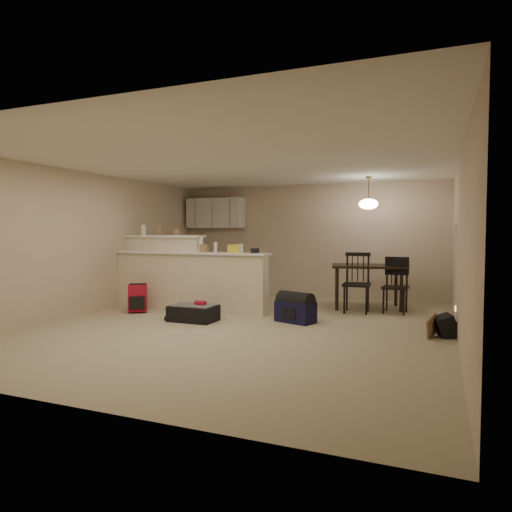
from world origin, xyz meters
The scene contains 23 objects.
room centered at (0.00, 0.00, 1.25)m, with size 7.00×7.02×2.50m.
breakfast_bar centered at (-1.76, 0.98, 0.61)m, with size 3.08×0.58×1.39m.
upper_cabinets centered at (-2.20, 3.32, 1.90)m, with size 1.40×0.34×0.70m, color white.
kitchen_counter centered at (-2.00, 3.19, 0.45)m, with size 1.80×0.60×0.90m, color white.
thermostat centered at (2.98, 1.55, 1.50)m, with size 0.02×0.12×0.12m, color beige.
jar centered at (-2.66, 1.12, 1.49)m, with size 0.10×0.10×0.20m, color silver.
cereal_box centered at (-2.28, 1.12, 1.47)m, with size 0.10×0.07×0.16m, color #8F6A49.
small_box centered at (-1.90, 1.12, 1.45)m, with size 0.08×0.06×0.12m, color #8F6A49.
bottle_a centered at (-1.25, 0.90, 1.22)m, with size 0.07×0.07×0.26m, color silver.
bottle_b centered at (-0.96, 0.90, 1.18)m, with size 0.06×0.06×0.18m, color silver.
bag_lump centered at (-0.57, 0.90, 1.16)m, with size 0.22×0.18×0.14m, color #8F6A49.
pouch centered at (-0.20, 0.90, 1.13)m, with size 0.12×0.10×0.08m, color #8F6A49.
extra_item_x centered at (-0.46, 0.90, 1.17)m, with size 0.07×0.07×0.16m, color silver.
extra_item_y centered at (-1.19, 0.90, 1.16)m, with size 0.13×0.10×0.14m, color #8F6A49.
dining_table centered at (1.49, 2.44, 0.73)m, with size 1.48×1.15×0.83m.
pendant_lamp centered at (1.49, 2.44, 1.99)m, with size 0.36×0.36×0.62m.
dining_chair_near centered at (1.38, 1.86, 0.54)m, with size 0.47×0.45×1.08m, color black, non-canonical shape.
dining_chair_far centered at (2.03, 2.07, 0.49)m, with size 0.43×0.41×0.98m, color black, non-canonical shape.
suitcase centered at (-0.95, 0.08, 0.13)m, with size 0.75×0.48×0.25m, color black.
red_backpack centered at (-2.30, 0.42, 0.24)m, with size 0.33×0.20×0.49m, color #AC1328.
navy_duffel centered at (0.62, 0.61, 0.17)m, with size 0.62×0.34×0.34m, color #121137.
black_daypack centered at (2.85, 0.43, 0.15)m, with size 0.33×0.23×0.29m, color black.
cardboard_sheet centered at (2.68, 0.28, 0.15)m, with size 0.38×0.02×0.29m, color #8F6A49.
Camera 1 is at (2.77, -6.37, 1.45)m, focal length 32.00 mm.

